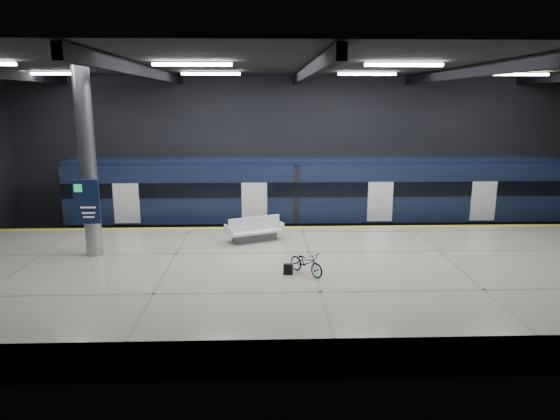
{
  "coord_description": "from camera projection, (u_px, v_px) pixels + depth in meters",
  "views": [
    {
      "loc": [
        -1.69,
        -19.05,
        6.73
      ],
      "look_at": [
        -1.01,
        1.5,
        2.2
      ],
      "focal_mm": 32.0,
      "sensor_mm": 36.0,
      "label": 1
    }
  ],
  "objects": [
    {
      "name": "bicycle",
      "position": [
        306.0,
        263.0,
        16.44
      ],
      "size": [
        1.34,
        1.48,
        0.78
      ],
      "primitive_type": "imported",
      "rotation": [
        0.0,
        0.0,
        0.68
      ],
      "color": "#99999E",
      "rests_on": "platform"
    },
    {
      "name": "train",
      "position": [
        350.0,
        195.0,
        25.1
      ],
      "size": [
        29.4,
        2.84,
        3.79
      ],
      "color": "black",
      "rests_on": "ground"
    },
    {
      "name": "safety_strip",
      "position": [
        301.0,
        228.0,
        22.54
      ],
      "size": [
        30.0,
        0.4,
        0.01
      ],
      "primitive_type": "cube",
      "color": "gold",
      "rests_on": "platform"
    },
    {
      "name": "room_shell",
      "position": [
        308.0,
        128.0,
        18.87
      ],
      "size": [
        30.1,
        16.1,
        8.05
      ],
      "color": "black",
      "rests_on": "ground"
    },
    {
      "name": "pannier_bag",
      "position": [
        288.0,
        269.0,
        16.47
      ],
      "size": [
        0.33,
        0.23,
        0.35
      ],
      "primitive_type": "cube",
      "rotation": [
        0.0,
        0.0,
        -0.19
      ],
      "color": "black",
      "rests_on": "platform"
    },
    {
      "name": "bench",
      "position": [
        254.0,
        232.0,
        20.35
      ],
      "size": [
        2.47,
        1.77,
        1.01
      ],
      "rotation": [
        0.0,
        0.0,
        0.41
      ],
      "color": "#595B60",
      "rests_on": "platform"
    },
    {
      "name": "ground",
      "position": [
        306.0,
        271.0,
        20.09
      ],
      "size": [
        30.0,
        30.0,
        0.0
      ],
      "primitive_type": "plane",
      "color": "black",
      "rests_on": "ground"
    },
    {
      "name": "platform",
      "position": [
        312.0,
        280.0,
        17.54
      ],
      "size": [
        30.0,
        11.0,
        1.1
      ],
      "primitive_type": "cube",
      "color": "#B9B29C",
      "rests_on": "ground"
    },
    {
      "name": "info_column",
      "position": [
        88.0,
        165.0,
        17.87
      ],
      "size": [
        0.9,
        0.78,
        6.9
      ],
      "color": "#9EA0A5",
      "rests_on": "platform"
    },
    {
      "name": "rails",
      "position": [
        297.0,
        234.0,
        25.45
      ],
      "size": [
        30.0,
        1.52,
        0.16
      ],
      "color": "gray",
      "rests_on": "ground"
    }
  ]
}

